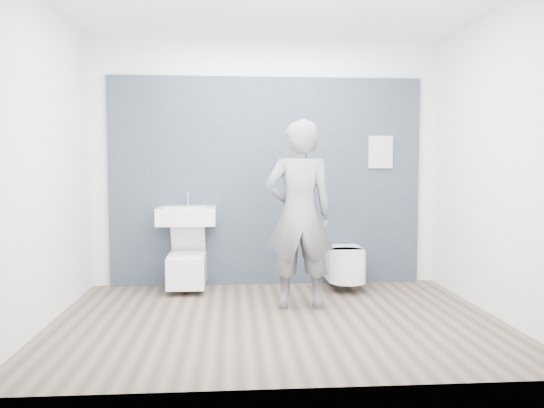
{
  "coord_description": "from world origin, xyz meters",
  "views": [
    {
      "loc": [
        -0.39,
        -4.67,
        1.37
      ],
      "look_at": [
        0.0,
        0.6,
        1.0
      ],
      "focal_mm": 35.0,
      "sensor_mm": 36.0,
      "label": 1
    }
  ],
  "objects": [
    {
      "name": "ground",
      "position": [
        0.0,
        0.0,
        0.0
      ],
      "size": [
        4.0,
        4.0,
        0.0
      ],
      "primitive_type": "plane",
      "color": "brown",
      "rests_on": "ground"
    },
    {
      "name": "info_placard",
      "position": [
        1.33,
        1.43,
        0.0
      ],
      "size": [
        0.28,
        0.03,
        0.38
      ],
      "primitive_type": "cube",
      "color": "white",
      "rests_on": "ground"
    },
    {
      "name": "toilet_square",
      "position": [
        -0.9,
        1.15,
        0.26
      ],
      "size": [
        0.4,
        0.58,
        0.76
      ],
      "color": "white",
      "rests_on": "ground"
    },
    {
      "name": "washbasin",
      "position": [
        -0.9,
        1.2,
        0.84
      ],
      "size": [
        0.64,
        0.48,
        0.48
      ],
      "color": "white",
      "rests_on": "ground"
    },
    {
      "name": "room_shell",
      "position": [
        0.0,
        0.0,
        1.74
      ],
      "size": [
        4.0,
        4.0,
        4.0
      ],
      "color": "silver",
      "rests_on": "ground"
    },
    {
      "name": "tile_wall",
      "position": [
        0.0,
        1.47,
        0.0
      ],
      "size": [
        3.6,
        0.06,
        2.4
      ],
      "primitive_type": "cube",
      "color": "black",
      "rests_on": "ground"
    },
    {
      "name": "visitor",
      "position": [
        0.25,
        0.38,
        0.91
      ],
      "size": [
        0.66,
        0.44,
        1.82
      ],
      "primitive_type": "imported",
      "rotation": [
        0.0,
        0.0,
        3.14
      ],
      "color": "slate",
      "rests_on": "ground"
    },
    {
      "name": "toilet_rounded",
      "position": [
        0.85,
        1.1,
        0.29
      ],
      "size": [
        0.4,
        0.68,
        0.36
      ],
      "color": "white",
      "rests_on": "ground"
    }
  ]
}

